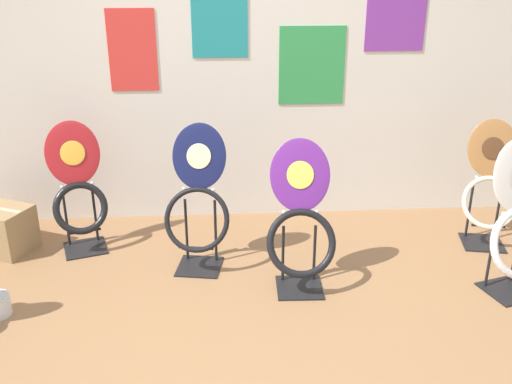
{
  "coord_description": "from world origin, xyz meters",
  "views": [
    {
      "loc": [
        -0.11,
        -2.18,
        1.89
      ],
      "look_at": [
        0.11,
        1.08,
        0.55
      ],
      "focal_mm": 40.0,
      "sensor_mm": 36.0,
      "label": 1
    }
  ],
  "objects_px": {
    "toilet_seat_display_purple_note": "(301,228)",
    "storage_box": "(0,229)",
    "toilet_seat_display_woodgrain": "(490,187)",
    "toilet_seat_display_crimson_swirl": "(78,194)",
    "toilet_seat_display_navy_moon": "(198,205)"
  },
  "relations": [
    {
      "from": "toilet_seat_display_purple_note",
      "to": "storage_box",
      "type": "xyz_separation_m",
      "value": [
        -2.01,
        0.62,
        -0.24
      ]
    },
    {
      "from": "toilet_seat_display_woodgrain",
      "to": "toilet_seat_display_crimson_swirl",
      "type": "xyz_separation_m",
      "value": [
        -2.83,
        0.1,
        -0.01
      ]
    },
    {
      "from": "toilet_seat_display_crimson_swirl",
      "to": "toilet_seat_display_navy_moon",
      "type": "bearing_deg",
      "value": -20.81
    },
    {
      "from": "toilet_seat_display_navy_moon",
      "to": "toilet_seat_display_crimson_swirl",
      "type": "height_order",
      "value": "toilet_seat_display_navy_moon"
    },
    {
      "from": "toilet_seat_display_navy_moon",
      "to": "toilet_seat_display_purple_note",
      "type": "relative_size",
      "value": 1.04
    },
    {
      "from": "toilet_seat_display_crimson_swirl",
      "to": "storage_box",
      "type": "relative_size",
      "value": 1.73
    },
    {
      "from": "toilet_seat_display_woodgrain",
      "to": "storage_box",
      "type": "xyz_separation_m",
      "value": [
        -3.4,
        0.11,
        -0.26
      ]
    },
    {
      "from": "toilet_seat_display_navy_moon",
      "to": "storage_box",
      "type": "height_order",
      "value": "toilet_seat_display_navy_moon"
    },
    {
      "from": "toilet_seat_display_crimson_swirl",
      "to": "storage_box",
      "type": "distance_m",
      "value": 0.62
    },
    {
      "from": "toilet_seat_display_crimson_swirl",
      "to": "toilet_seat_display_purple_note",
      "type": "xyz_separation_m",
      "value": [
        1.44,
        -0.61,
        -0.01
      ]
    },
    {
      "from": "toilet_seat_display_woodgrain",
      "to": "storage_box",
      "type": "relative_size",
      "value": 1.7
    },
    {
      "from": "toilet_seat_display_navy_moon",
      "to": "storage_box",
      "type": "xyz_separation_m",
      "value": [
        -1.39,
        0.32,
        -0.28
      ]
    },
    {
      "from": "storage_box",
      "to": "toilet_seat_display_navy_moon",
      "type": "bearing_deg",
      "value": -13.09
    },
    {
      "from": "toilet_seat_display_crimson_swirl",
      "to": "storage_box",
      "type": "bearing_deg",
      "value": 178.86
    },
    {
      "from": "toilet_seat_display_navy_moon",
      "to": "toilet_seat_display_crimson_swirl",
      "type": "xyz_separation_m",
      "value": [
        -0.82,
        0.31,
        -0.03
      ]
    }
  ]
}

